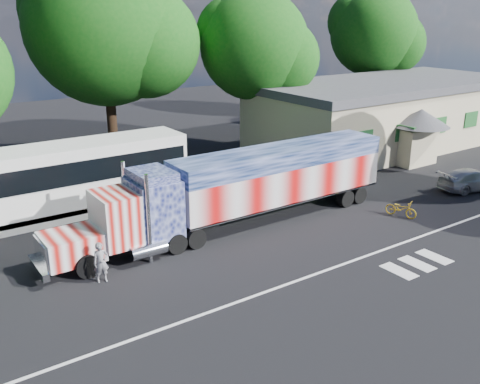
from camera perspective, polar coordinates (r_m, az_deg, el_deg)
ground at (r=25.05m, az=3.93°, el=-5.94°), size 100.00×100.00×0.00m
lane_markings at (r=23.67m, az=12.97°, el=-7.95°), size 30.00×2.67×0.01m
semi_truck at (r=26.84m, az=0.41°, el=0.58°), size 18.92×2.99×4.03m
coach_bus at (r=29.89m, az=-17.96°, el=1.36°), size 13.09×3.05×3.81m
hall_building at (r=45.27m, az=15.41°, el=8.16°), size 22.40×12.80×5.20m
parked_car at (r=35.69m, az=23.50°, el=1.23°), size 4.72×2.73×1.29m
woman at (r=22.42m, az=-14.62°, el=-7.27°), size 0.67×0.49×1.70m
bicycle at (r=29.76m, az=16.79°, el=-1.70°), size 1.09×1.81×0.90m
tree_far_ne at (r=54.46m, az=14.24°, el=16.12°), size 8.65×8.23×12.61m
tree_n_mid at (r=39.09m, az=-13.95°, el=16.72°), size 11.33×10.79×14.85m
tree_ne_a at (r=41.49m, az=1.75°, el=15.29°), size 8.58×8.18×12.07m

